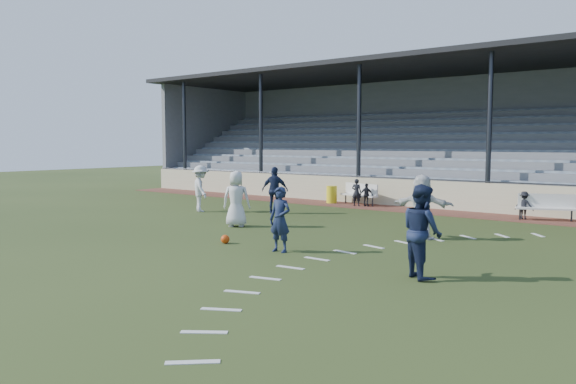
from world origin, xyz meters
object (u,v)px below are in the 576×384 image
Objects in this scene: bench_left at (360,192)px; player_white_lead at (236,199)px; bench_right at (547,205)px; football at (225,239)px; trash_bin at (332,194)px; player_navy_lead at (280,219)px.

bench_left is 1.09× the size of player_white_lead.
bench_left is 8.24m from player_white_lead.
player_white_lead reaches higher than bench_right.
bench_left is 10.96m from football.
football is at bearing -71.78° from trash_bin.
player_navy_lead is at bearing -62.75° from trash_bin.
bench_left is at bearing 100.86° from football.
trash_bin is 11.12m from football.
player_navy_lead reaches higher than bench_left.
player_white_lead is (-1.95, 2.52, 0.81)m from football.
bench_left is 1.21× the size of player_navy_lead.
bench_left is at bearing 155.44° from bench_right.
trash_bin is (-1.41, -0.19, -0.17)m from bench_left.
bench_right is 1.07× the size of player_white_lead.
bench_left reaches higher than football.
player_white_lead reaches higher than football.
bench_left is 8.32× the size of football.
player_navy_lead is at bearing -55.18° from bench_left.
bench_right is 8.18× the size of football.
bench_left is at bearing 107.47° from player_navy_lead.
bench_right is 9.35m from trash_bin.
trash_bin is at bearing 114.20° from player_navy_lead.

